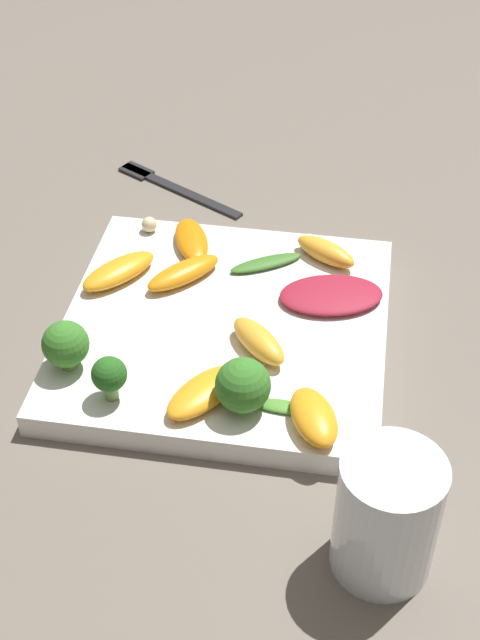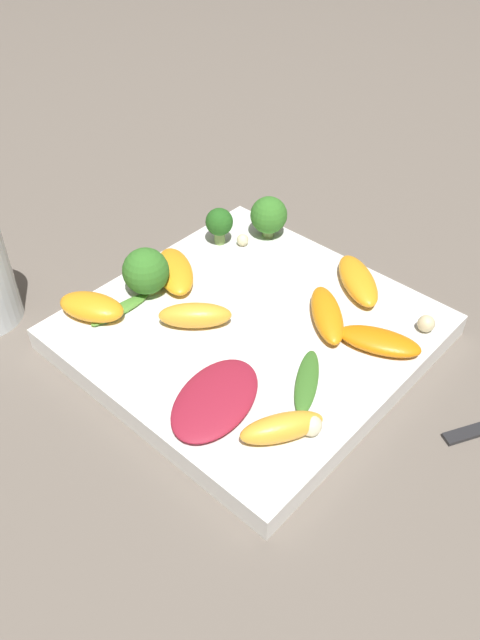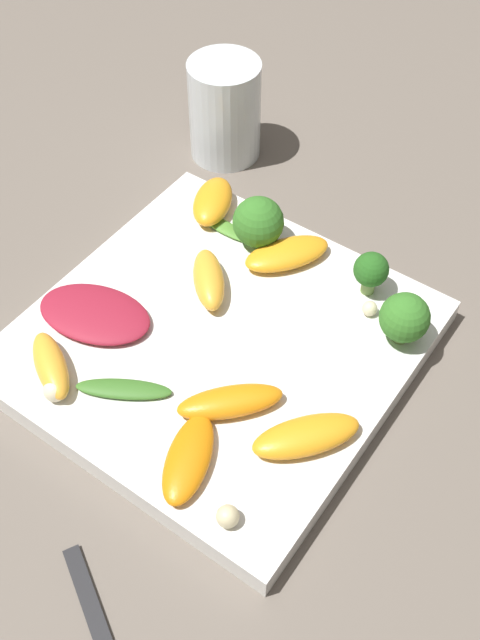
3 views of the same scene
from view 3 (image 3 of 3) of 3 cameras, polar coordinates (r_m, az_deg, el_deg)
ground_plane at (r=0.60m, az=-1.64°, el=-2.41°), size 2.40×2.40×0.00m
plate at (r=0.59m, az=-1.66°, el=-1.76°), size 0.28×0.28×0.02m
drinking_glass at (r=0.75m, az=-1.17°, el=15.70°), size 0.07×0.07×0.10m
radicchio_leaf_0 at (r=0.60m, az=-11.01°, el=0.48°), size 0.08×0.10×0.01m
orange_segment_0 at (r=0.60m, az=-2.40°, el=3.11°), size 0.06×0.06×0.02m
orange_segment_1 at (r=0.57m, az=-14.22°, el=-3.37°), size 0.05×0.07×0.02m
orange_segment_2 at (r=0.51m, az=-3.95°, el=-10.50°), size 0.08×0.05×0.01m
orange_segment_3 at (r=0.67m, az=-2.09°, el=9.02°), size 0.07×0.05×0.02m
orange_segment_4 at (r=0.52m, az=5.06°, el=-8.79°), size 0.08×0.07×0.02m
orange_segment_5 at (r=0.53m, az=-0.76°, el=-6.25°), size 0.07×0.07×0.02m
orange_segment_6 at (r=0.63m, az=3.52°, el=5.10°), size 0.08×0.07×0.02m
broccoli_floret_0 at (r=0.60m, az=9.95°, el=3.72°), size 0.03×0.03×0.04m
broccoli_floret_1 at (r=0.63m, az=1.40°, el=7.43°), size 0.04×0.04×0.05m
broccoli_floret_2 at (r=0.57m, az=12.42°, el=0.14°), size 0.04×0.04×0.04m
arugula_sprig_0 at (r=0.55m, az=-8.85°, el=-5.23°), size 0.05×0.07×0.01m
arugula_sprig_1 at (r=0.66m, az=-1.36°, el=7.17°), size 0.02×0.07×0.00m
macadamia_nut_0 at (r=0.56m, az=-13.93°, el=-5.24°), size 0.02×0.02×0.02m
macadamia_nut_1 at (r=0.49m, az=-0.95°, el=-14.73°), size 0.02×0.02×0.02m
macadamia_nut_2 at (r=0.60m, az=9.85°, el=0.87°), size 0.01×0.01×0.01m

